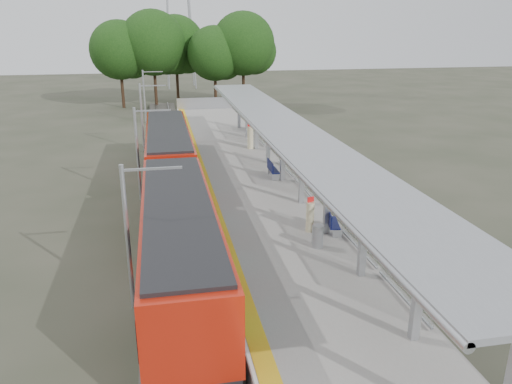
% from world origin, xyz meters
% --- Properties ---
extents(trackbed, '(3.00, 70.00, 0.24)m').
position_xyz_m(trackbed, '(-4.50, 20.00, 0.12)').
color(trackbed, '#59544C').
rests_on(trackbed, ground).
extents(platform, '(6.00, 50.00, 1.00)m').
position_xyz_m(platform, '(0.00, 20.00, 0.50)').
color(platform, gray).
rests_on(platform, ground).
extents(tactile_strip, '(0.60, 50.00, 0.02)m').
position_xyz_m(tactile_strip, '(-2.55, 20.00, 1.01)').
color(tactile_strip, gold).
rests_on(tactile_strip, platform).
extents(end_fence, '(6.00, 0.10, 1.20)m').
position_xyz_m(end_fence, '(0.00, 44.95, 1.60)').
color(end_fence, '#9EA0A5').
rests_on(end_fence, platform).
extents(train, '(2.74, 27.60, 3.62)m').
position_xyz_m(train, '(-4.50, 14.92, 2.05)').
color(train, black).
rests_on(train, ground).
extents(canopy, '(3.27, 38.00, 3.66)m').
position_xyz_m(canopy, '(1.61, 16.19, 4.20)').
color(canopy, '#9EA0A5').
rests_on(canopy, platform).
extents(tree_cluster, '(21.94, 11.75, 11.49)m').
position_xyz_m(tree_cluster, '(-1.75, 53.90, 7.20)').
color(tree_cluster, '#382316').
rests_on(tree_cluster, ground).
extents(catenary_masts, '(2.08, 48.16, 5.40)m').
position_xyz_m(catenary_masts, '(-6.22, 19.00, 2.91)').
color(catenary_masts, '#9EA0A5').
rests_on(catenary_masts, ground).
extents(bench_near, '(0.73, 1.55, 1.02)m').
position_xyz_m(bench_near, '(2.22, 9.98, 1.54)').
color(bench_near, '#0E1346').
rests_on(bench_near, platform).
extents(bench_mid, '(0.48, 1.54, 1.05)m').
position_xyz_m(bench_mid, '(1.50, 18.59, 1.55)').
color(bench_mid, '#0E1346').
rests_on(bench_mid, platform).
extents(bench_far, '(0.51, 1.57, 1.07)m').
position_xyz_m(bench_far, '(2.61, 32.48, 1.56)').
color(bench_far, '#0E1346').
rests_on(bench_far, platform).
extents(info_pillar_near, '(0.36, 0.36, 1.62)m').
position_xyz_m(info_pillar_near, '(1.34, 10.30, 1.70)').
color(info_pillar_near, beige).
rests_on(info_pillar_near, platform).
extents(info_pillar_far, '(0.44, 0.44, 1.94)m').
position_xyz_m(info_pillar_far, '(1.56, 26.09, 1.84)').
color(info_pillar_far, beige).
rests_on(info_pillar_far, platform).
extents(litter_bin, '(0.63, 0.63, 0.98)m').
position_xyz_m(litter_bin, '(1.16, 8.62, 1.49)').
color(litter_bin, '#9EA0A5').
rests_on(litter_bin, platform).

